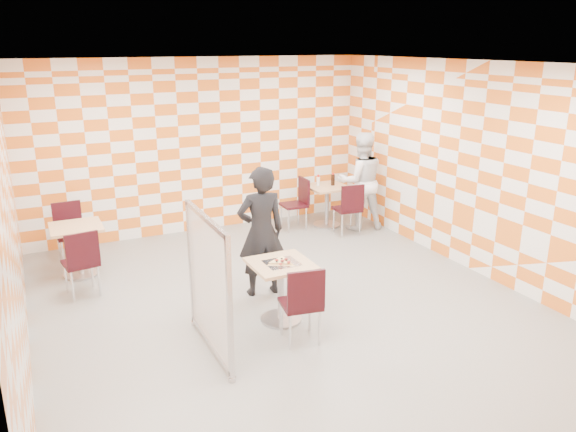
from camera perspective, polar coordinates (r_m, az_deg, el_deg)
The scene contains 15 objects.
room_shell at distance 7.18m, azimuth -1.91°, elevation 3.30°, with size 7.00×7.00×7.00m.
main_table at distance 6.71m, azimuth -0.72°, elevation -6.66°, with size 0.70×0.70×0.75m.
second_table at distance 10.20m, azimuth 3.98°, elevation 1.75°, with size 0.70×0.70×0.75m.
empty_table at distance 8.54m, azimuth -20.59°, elevation -2.47°, with size 0.70×0.70×0.75m.
chair_main_front at distance 6.18m, azimuth 1.54°, elevation -8.51°, with size 0.48×0.49×0.92m.
chair_second_front at distance 9.70m, azimuth 6.28°, elevation 1.08°, with size 0.46×0.47×0.92m.
chair_second_side at distance 10.01m, azimuth 1.08°, elevation 1.69°, with size 0.45×0.44×0.92m.
chair_empty_near at distance 7.77m, azimuth -20.23°, elevation -4.07°, with size 0.48×0.49×0.92m.
chair_empty_far at distance 9.11m, azimuth -21.32°, elevation -1.10°, with size 0.45×0.46×0.92m.
partition at distance 6.01m, azimuth -8.07°, elevation -6.88°, with size 0.08×1.38×1.55m.
man_dark at distance 7.31m, azimuth -2.76°, elevation -1.60°, with size 0.63×0.42×1.74m, color black.
man_white at distance 10.04m, azimuth 7.40°, elevation 3.52°, with size 0.85×0.66×1.74m, color white.
pizza_on_foil at distance 6.60m, azimuth -0.67°, elevation -4.66°, with size 0.40×0.40×0.04m.
sport_bottle at distance 10.14m, azimuth 3.09°, elevation 3.60°, with size 0.06×0.06×0.20m.
soda_bottle at distance 10.18m, azimuth 4.58°, elevation 3.70°, with size 0.07×0.07×0.23m.
Camera 1 is at (-2.79, -5.84, 3.23)m, focal length 35.00 mm.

